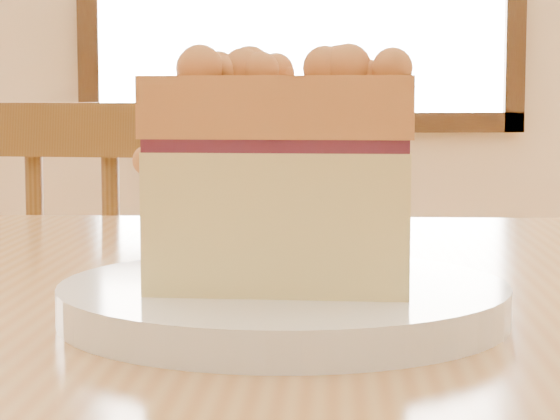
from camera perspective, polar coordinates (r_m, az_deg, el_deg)
name	(u,v)px	position (r m, az deg, el deg)	size (l,w,h in m)	color
plate	(284,302)	(0.57, 0.19, -4.85)	(0.23, 0.23, 0.02)	white
cake_slice	(282,171)	(0.56, 0.11, 2.07)	(0.15, 0.12, 0.12)	#D3BD77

